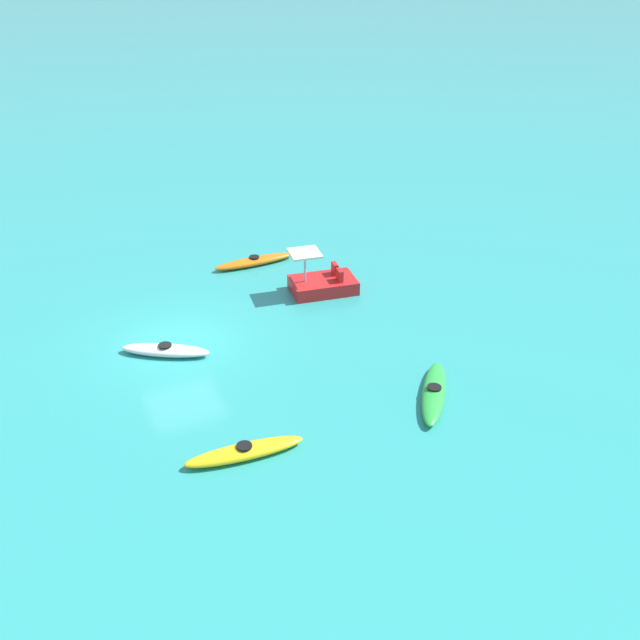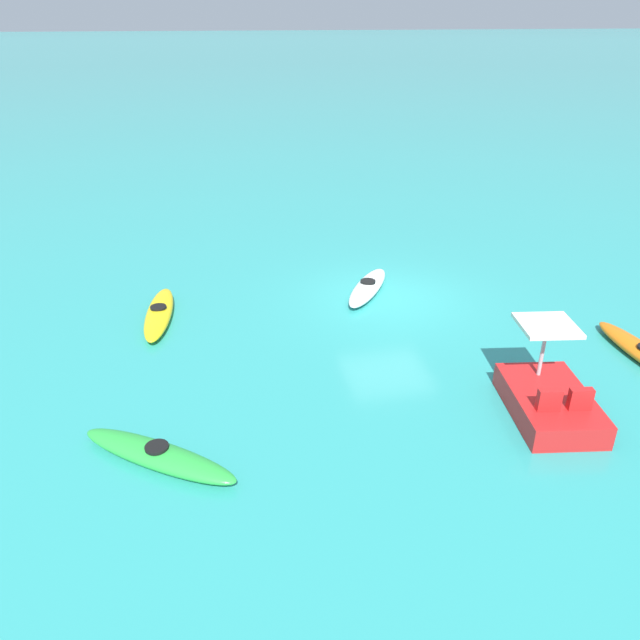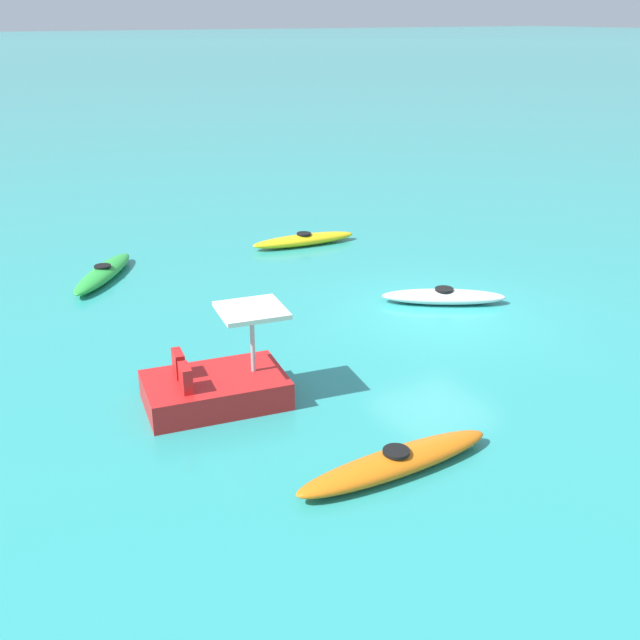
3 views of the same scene
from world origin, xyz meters
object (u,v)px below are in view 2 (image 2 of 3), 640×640
Objects in this scene: kayak_green at (158,455)px; kayak_yellow at (159,313)px; kayak_white at (368,287)px; pedal_boat_red at (550,400)px.

kayak_green and kayak_yellow have the same top height.
kayak_green is 5.91m from kayak_yellow.
kayak_yellow is at bearing 5.24° from kayak_white.
kayak_white is 6.78m from pedal_boat_red.
kayak_green is 7.59m from pedal_boat_red.
pedal_boat_red reaches higher than kayak_green.
kayak_yellow is 9.75m from pedal_boat_red.
kayak_yellow is at bearing -37.78° from pedal_boat_red.
kayak_green is (5.70, 6.45, -0.00)m from kayak_white.
kayak_yellow is (0.12, -5.91, 0.00)m from kayak_green.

